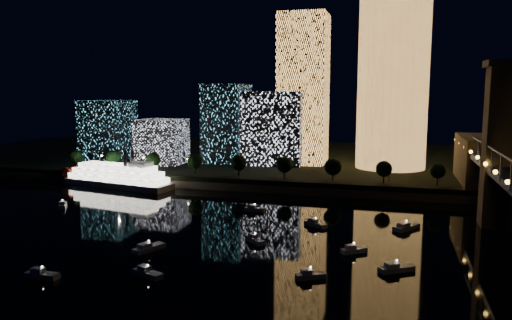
# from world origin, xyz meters

# --- Properties ---
(ground) EXTENTS (520.00, 520.00, 0.00)m
(ground) POSITION_xyz_m (0.00, 0.00, 0.00)
(ground) COLOR black
(ground) RESTS_ON ground
(far_bank) EXTENTS (420.00, 160.00, 5.00)m
(far_bank) POSITION_xyz_m (0.00, 160.00, 2.50)
(far_bank) COLOR black
(far_bank) RESTS_ON ground
(seawall) EXTENTS (420.00, 6.00, 3.00)m
(seawall) POSITION_xyz_m (0.00, 82.00, 1.50)
(seawall) COLOR #6B5E4C
(seawall) RESTS_ON ground
(tower_cylindrical) EXTENTS (34.00, 34.00, 81.14)m
(tower_cylindrical) POSITION_xyz_m (31.90, 128.89, 45.70)
(tower_cylindrical) COLOR #E79D4A
(tower_cylindrical) RESTS_ON far_bank
(tower_rectangular) EXTENTS (22.94, 22.94, 72.98)m
(tower_rectangular) POSITION_xyz_m (-10.64, 133.53, 41.49)
(tower_rectangular) COLOR #E79D4A
(tower_rectangular) RESTS_ON far_bank
(midrise_blocks) EXTENTS (113.99, 38.62, 39.24)m
(midrise_blocks) POSITION_xyz_m (-58.51, 124.17, 21.84)
(midrise_blocks) COLOR white
(midrise_blocks) RESTS_ON far_bank
(riverboat) EXTENTS (56.41, 21.58, 16.67)m
(riverboat) POSITION_xyz_m (-83.14, 76.05, 4.27)
(riverboat) COLOR silver
(riverboat) RESTS_ON ground
(motorboats) EXTENTS (124.58, 74.19, 2.78)m
(motorboats) POSITION_xyz_m (-3.36, 13.17, 0.81)
(motorboats) COLOR silver
(motorboats) RESTS_ON ground
(esplanade_trees) EXTENTS (166.01, 6.98, 8.99)m
(esplanade_trees) POSITION_xyz_m (-31.85, 88.00, 10.48)
(esplanade_trees) COLOR black
(esplanade_trees) RESTS_ON far_bank
(street_lamps) EXTENTS (132.70, 0.70, 5.65)m
(street_lamps) POSITION_xyz_m (-34.00, 94.00, 9.02)
(street_lamps) COLOR black
(street_lamps) RESTS_ON far_bank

